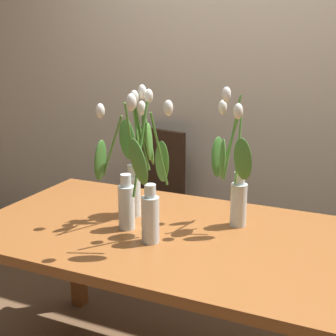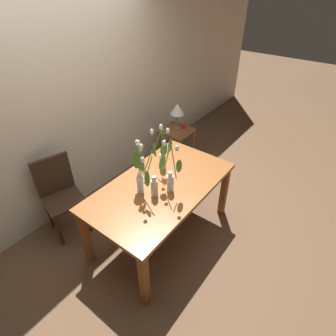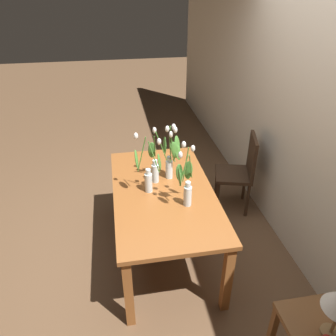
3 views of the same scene
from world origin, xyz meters
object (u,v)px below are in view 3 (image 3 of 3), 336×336
object	(u,v)px
tulip_vase_3	(186,184)
dining_chair	(241,169)
dining_table	(163,199)
tulip_vase_0	(148,174)
tulip_vase_2	(172,159)
tulip_vase_1	(156,163)

from	to	relation	value
tulip_vase_3	dining_chair	bearing A→B (deg)	133.78
dining_table	dining_chair	size ratio (longest dim) A/B	1.72
tulip_vase_0	tulip_vase_3	xyz separation A→B (m)	(0.24, 0.28, 0.02)
tulip_vase_0	tulip_vase_3	size ratio (longest dim) A/B	1.00
tulip_vase_0	tulip_vase_2	size ratio (longest dim) A/B	1.01
tulip_vase_1	dining_chair	xyz separation A→B (m)	(-0.39, 1.02, -0.40)
dining_table	tulip_vase_2	size ratio (longest dim) A/B	2.81
tulip_vase_2	tulip_vase_3	distance (m)	0.42
tulip_vase_0	dining_chair	xyz separation A→B (m)	(-0.56, 1.12, -0.40)
tulip_vase_0	tulip_vase_3	world-z (taller)	same
tulip_vase_1	tulip_vase_2	size ratio (longest dim) A/B	0.97
tulip_vase_1	dining_chair	size ratio (longest dim) A/B	0.59
tulip_vase_0	dining_chair	distance (m)	1.31
tulip_vase_0	tulip_vase_1	xyz separation A→B (m)	(-0.17, 0.10, -0.00)
tulip_vase_0	dining_table	bearing A→B (deg)	84.36
tulip_vase_1	tulip_vase_2	bearing A→B (deg)	90.67
tulip_vase_2	tulip_vase_3	size ratio (longest dim) A/B	0.99
tulip_vase_3	dining_table	bearing A→B (deg)	-145.75
dining_table	dining_chair	distance (m)	1.15
tulip_vase_3	tulip_vase_0	bearing A→B (deg)	-130.14
tulip_vase_1	dining_table	bearing A→B (deg)	9.89
tulip_vase_1	tulip_vase_3	distance (m)	0.45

